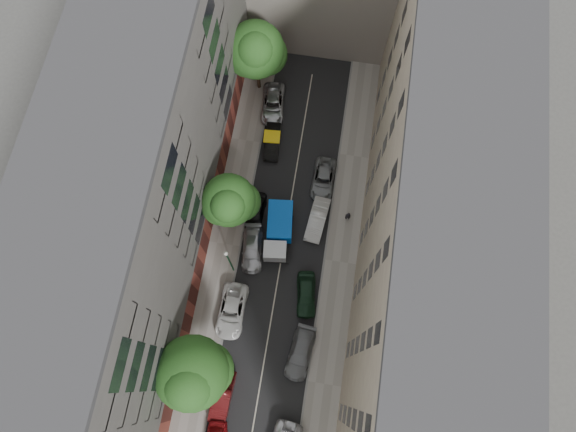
% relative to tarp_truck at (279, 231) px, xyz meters
% --- Properties ---
extents(ground, '(120.00, 120.00, 0.00)m').
position_rel_tarp_truck_xyz_m(ground, '(0.60, -1.73, -1.40)').
color(ground, '#4C4C49').
rests_on(ground, ground).
extents(road_surface, '(8.00, 44.00, 0.02)m').
position_rel_tarp_truck_xyz_m(road_surface, '(0.60, -1.73, -1.39)').
color(road_surface, black).
rests_on(road_surface, ground).
extents(sidewalk_left, '(3.00, 44.00, 0.15)m').
position_rel_tarp_truck_xyz_m(sidewalk_left, '(-4.90, -1.73, -1.33)').
color(sidewalk_left, gray).
rests_on(sidewalk_left, ground).
extents(sidewalk_right, '(3.00, 44.00, 0.15)m').
position_rel_tarp_truck_xyz_m(sidewalk_right, '(6.10, -1.73, -1.33)').
color(sidewalk_right, gray).
rests_on(sidewalk_right, ground).
extents(building_left, '(8.00, 44.00, 20.00)m').
position_rel_tarp_truck_xyz_m(building_left, '(-10.40, -1.73, 8.60)').
color(building_left, '#4E4C49').
rests_on(building_left, ground).
extents(building_right, '(8.00, 44.00, 20.00)m').
position_rel_tarp_truck_xyz_m(building_right, '(11.60, -1.73, 8.60)').
color(building_right, '#BCAE92').
rests_on(building_right, ground).
extents(tarp_truck, '(2.75, 5.73, 2.55)m').
position_rel_tarp_truck_xyz_m(tarp_truck, '(0.00, 0.00, 0.00)').
color(tarp_truck, black).
rests_on(tarp_truck, ground).
extents(car_left_1, '(1.71, 4.48, 1.46)m').
position_rel_tarp_truck_xyz_m(car_left_1, '(-2.41, -15.13, -0.68)').
color(car_left_1, '#4D0F10').
rests_on(car_left_1, ground).
extents(car_left_2, '(2.38, 5.14, 1.43)m').
position_rel_tarp_truck_xyz_m(car_left_2, '(-3.00, -7.88, -0.69)').
color(car_left_2, silver).
rests_on(car_left_2, ground).
extents(car_left_3, '(2.49, 4.86, 1.35)m').
position_rel_tarp_truck_xyz_m(car_left_3, '(-2.20, -1.93, -0.73)').
color(car_left_3, '#B3B3B8').
rests_on(car_left_3, ground).
extents(car_left_4, '(1.70, 4.10, 1.39)m').
position_rel_tarp_truck_xyz_m(car_left_4, '(-2.52, 1.67, -0.71)').
color(car_left_4, black).
rests_on(car_left_4, ground).
extents(car_left_5, '(1.75, 4.24, 1.37)m').
position_rel_tarp_truck_xyz_m(car_left_5, '(-2.20, 9.27, -0.72)').
color(car_left_5, black).
rests_on(car_left_5, ground).
extents(car_left_6, '(2.76, 5.13, 1.37)m').
position_rel_tarp_truck_xyz_m(car_left_6, '(-2.83, 13.50, -0.72)').
color(car_left_6, '#B3B4B8').
rests_on(car_left_6, ground).
extents(car_right_1, '(2.52, 5.05, 1.41)m').
position_rel_tarp_truck_xyz_m(car_right_1, '(3.66, -10.53, -0.70)').
color(car_right_1, slate).
rests_on(car_right_1, ground).
extents(car_right_2, '(2.32, 4.50, 1.47)m').
position_rel_tarp_truck_xyz_m(car_right_2, '(3.40, -5.36, -0.67)').
color(car_right_2, black).
rests_on(car_right_2, ground).
extents(car_right_3, '(2.07, 4.63, 1.47)m').
position_rel_tarp_truck_xyz_m(car_right_3, '(3.40, 1.87, -0.67)').
color(car_right_3, silver).
rests_on(car_right_3, ground).
extents(car_right_4, '(2.21, 4.65, 1.28)m').
position_rel_tarp_truck_xyz_m(car_right_4, '(3.40, 6.07, -0.76)').
color(car_right_4, slate).
rests_on(car_right_4, ground).
extents(tree_near, '(5.91, 5.73, 9.74)m').
position_rel_tarp_truck_xyz_m(tree_near, '(-4.19, -13.70, 5.23)').
color(tree_near, '#382619').
rests_on(tree_near, sidewalk_left).
extents(tree_mid, '(4.96, 4.64, 8.68)m').
position_rel_tarp_truck_xyz_m(tree_mid, '(-4.20, 0.48, 4.65)').
color(tree_mid, '#382619').
rests_on(tree_mid, sidewalk_left).
extents(tree_far, '(5.68, 5.47, 9.14)m').
position_rel_tarp_truck_xyz_m(tree_far, '(-4.59, 15.51, 4.81)').
color(tree_far, '#382619').
rests_on(tree_far, sidewalk_left).
extents(lamp_post, '(0.36, 0.36, 6.46)m').
position_rel_tarp_truck_xyz_m(lamp_post, '(-3.60, -4.07, 2.72)').
color(lamp_post, '#1A5C34').
rests_on(lamp_post, sidewalk_left).
extents(pedestrian, '(0.60, 0.43, 1.54)m').
position_rel_tarp_truck_xyz_m(pedestrian, '(6.21, 2.59, -0.48)').
color(pedestrian, black).
rests_on(pedestrian, sidewalk_right).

